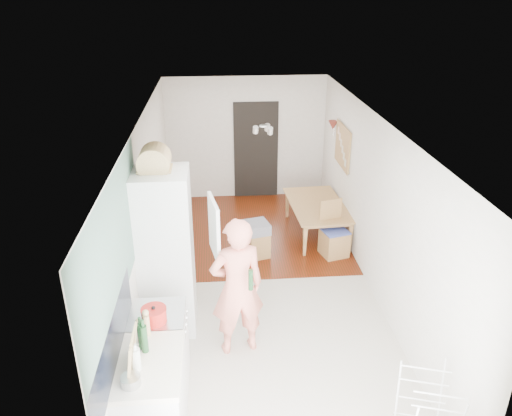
{
  "coord_description": "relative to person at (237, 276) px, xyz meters",
  "views": [
    {
      "loc": [
        -0.6,
        -6.24,
        4.13
      ],
      "look_at": [
        -0.07,
        0.2,
        1.2
      ],
      "focal_mm": 35.0,
      "sensor_mm": 36.0,
      "label": 1
    }
  ],
  "objects": [
    {
      "name": "bread_bin",
      "position": [
        -0.91,
        0.62,
        1.21
      ],
      "size": [
        0.43,
        0.41,
        0.21
      ],
      "primitive_type": null,
      "rotation": [
        0.0,
        0.0,
        -0.1
      ],
      "color": "#DEC07F",
      "rests_on": "fridge_housing"
    },
    {
      "name": "stool",
      "position": [
        0.44,
        2.25,
        -0.83
      ],
      "size": [
        0.41,
        0.41,
        0.44
      ],
      "primitive_type": null,
      "rotation": [
        0.0,
        0.0,
        0.26
      ],
      "color": "#AD7B48",
      "rests_on": "floor"
    },
    {
      "name": "range_cooker",
      "position": [
        -0.88,
        -0.48,
        -0.61
      ],
      "size": [
        0.6,
        0.6,
        0.88
      ],
      "primitive_type": "cube",
      "color": "silver",
      "rests_on": "room_shell"
    },
    {
      "name": "chopping_boards",
      "position": [
        -1.0,
        -1.33,
        0.08
      ],
      "size": [
        0.09,
        0.3,
        0.41
      ],
      "primitive_type": null,
      "rotation": [
        0.0,
        0.0,
        -0.16
      ],
      "color": "#DEC07F",
      "rests_on": "worktop"
    },
    {
      "name": "grey_drape",
      "position": [
        0.41,
        2.26,
        -0.52
      ],
      "size": [
        0.47,
        0.47,
        0.17
      ],
      "primitive_type": "cube",
      "rotation": [
        0.0,
        0.0,
        0.26
      ],
      "color": "gray",
      "rests_on": "stool"
    },
    {
      "name": "steel_pan",
      "position": [
        -1.0,
        -1.5,
        -0.08
      ],
      "size": [
        0.2,
        0.2,
        0.09
      ],
      "primitive_type": "cylinder",
      "rotation": [
        0.0,
        0.0,
        -0.12
      ],
      "color": "#B5B4B7",
      "rests_on": "worktop"
    },
    {
      "name": "fridge_interior",
      "position": [
        -0.54,
        0.54,
        0.5
      ],
      "size": [
        0.02,
        0.52,
        0.66
      ],
      "primitive_type": "cube",
      "color": "white",
      "rests_on": "room_shell"
    },
    {
      "name": "person",
      "position": [
        0.0,
        0.0,
        0.0
      ],
      "size": [
        0.85,
        0.66,
        2.09
      ],
      "primitive_type": "imported",
      "rotation": [
        0.0,
        0.0,
        3.36
      ],
      "color": "#F78874",
      "rests_on": "floor"
    },
    {
      "name": "tile_splashback",
      "position": [
        -1.17,
        -1.23,
        0.1
      ],
      "size": [
        0.02,
        1.9,
        0.5
      ],
      "primitive_type": "cube",
      "color": "black",
      "rests_on": "room_shell"
    },
    {
      "name": "dining_chair",
      "position": [
        1.69,
        2.18,
        -0.58
      ],
      "size": [
        0.48,
        0.48,
        0.93
      ],
      "primitive_type": null,
      "rotation": [
        0.0,
        0.0,
        0.26
      ],
      "color": "#AD7B48",
      "rests_on": "floor"
    },
    {
      "name": "wall_sconce",
      "position": [
        1.96,
        3.87,
        0.7
      ],
      "size": [
        0.18,
        0.18,
        0.16
      ],
      "primitive_type": "cone",
      "color": "maroon",
      "rests_on": "room_shell"
    },
    {
      "name": "drying_rack",
      "position": [
        1.68,
        -1.63,
        -0.6
      ],
      "size": [
        0.56,
        0.53,
        0.89
      ],
      "primitive_type": null,
      "rotation": [
        0.0,
        0.0,
        -0.3
      ],
      "color": "silver",
      "rests_on": "floor"
    },
    {
      "name": "room_shell",
      "position": [
        0.42,
        1.32,
        0.2
      ],
      "size": [
        3.2,
        7.0,
        2.5
      ],
      "primitive_type": null,
      "color": "silver",
      "rests_on": "ground"
    },
    {
      "name": "sage_wall_panel",
      "position": [
        -1.17,
        -0.68,
        0.8
      ],
      "size": [
        0.02,
        3.0,
        1.3
      ],
      "primitive_type": "cube",
      "color": "slate",
      "rests_on": "room_shell"
    },
    {
      "name": "doorway_recess",
      "position": [
        0.62,
        4.8,
        -0.05
      ],
      "size": [
        0.9,
        0.04,
        2.0
      ],
      "primitive_type": "cube",
      "color": "black",
      "rests_on": "room_shell"
    },
    {
      "name": "fridge_door",
      "position": [
        -0.24,
        0.24,
        0.5
      ],
      "size": [
        0.14,
        0.56,
        0.7
      ],
      "primitive_type": "cube",
      "rotation": [
        0.0,
        0.0,
        -1.4
      ],
      "color": "silver",
      "rests_on": "room_shell"
    },
    {
      "name": "wood_floor_overlay",
      "position": [
        0.42,
        3.17,
        -1.04
      ],
      "size": [
        3.2,
        3.3,
        0.01
      ],
      "primitive_type": "cube",
      "color": "#5F170A",
      "rests_on": "room_shell"
    },
    {
      "name": "held_bottle",
      "position": [
        0.15,
        -0.19,
        0.06
      ],
      "size": [
        0.05,
        0.05,
        0.26
      ],
      "primitive_type": "cylinder",
      "color": "#1B4120",
      "rests_on": "person"
    },
    {
      "name": "bottle_c",
      "position": [
        -0.98,
        -1.3,
        -0.02
      ],
      "size": [
        0.1,
        0.1,
        0.22
      ],
      "primitive_type": "cylinder",
      "rotation": [
        0.0,
        0.0,
        -0.13
      ],
      "color": "silver",
      "rests_on": "worktop"
    },
    {
      "name": "floor",
      "position": [
        0.42,
        1.32,
        -1.05
      ],
      "size": [
        3.2,
        7.0,
        0.01
      ],
      "primitive_type": "cube",
      "color": "#BAAEA1",
      "rests_on": "ground"
    },
    {
      "name": "fridge_housing",
      "position": [
        -0.85,
        0.54,
        0.03
      ],
      "size": [
        0.66,
        0.66,
        2.15
      ],
      "primitive_type": "cube",
      "color": "silver",
      "rests_on": "room_shell"
    },
    {
      "name": "pepper_mill_front",
      "position": [
        -0.99,
        -0.92,
        -0.02
      ],
      "size": [
        0.06,
        0.06,
        0.21
      ],
      "primitive_type": "cylinder",
      "rotation": [
        0.0,
        0.0,
        -0.07
      ],
      "color": "#DEC07F",
      "rests_on": "worktop"
    },
    {
      "name": "red_casserole",
      "position": [
        -0.89,
        -0.61,
        -0.05
      ],
      "size": [
        0.31,
        0.31,
        0.16
      ],
      "primitive_type": "cylinder",
      "rotation": [
        0.0,
        0.0,
        0.19
      ],
      "color": "red",
      "rests_on": "cooker_top"
    },
    {
      "name": "bottle_b",
      "position": [
        -0.96,
        -1.02,
        0.02
      ],
      "size": [
        0.08,
        0.08,
        0.29
      ],
      "primitive_type": "cylinder",
      "rotation": [
        0.0,
        0.0,
        -0.25
      ],
      "color": "#1B4120",
      "rests_on": "worktop"
    },
    {
      "name": "worktop",
      "position": [
        -0.88,
        -1.23,
        -0.16
      ],
      "size": [
        0.62,
        0.92,
        0.06
      ],
      "primitive_type": "cube",
      "color": "silver",
      "rests_on": "room_shell"
    },
    {
      "name": "cooker_top",
      "position": [
        -0.88,
        -0.48,
        -0.15
      ],
      "size": [
        0.6,
        0.6,
        0.04
      ],
      "primitive_type": "cube",
      "color": "#B5B4B7",
      "rests_on": "room_shell"
    },
    {
      "name": "pepper_mill_back",
      "position": [
        -0.93,
        -0.83,
        -0.01
      ],
      "size": [
        0.08,
        0.08,
        0.23
      ],
      "primitive_type": "cylinder",
      "rotation": [
        0.0,
        0.0,
        -0.33
      ],
      "color": "#DEC07F",
      "rests_on": "worktop"
    },
    {
      "name": "bottle_a",
      "position": [
        -0.93,
        -1.07,
        0.02
      ],
      "size": [
        0.07,
        0.07,
        0.29
      ],
      "primitive_type": "cylinder",
      "rotation": [
        0.0,
        0.0,
        0.06
      ],
      "color": "#1B4120",
      "rests_on": "worktop"
    },
    {
      "name": "pinboard",
      "position": [
        2.0,
        3.22,
        0.5
      ],
      "size": [
        0.03,
        0.9,
        0.7
      ],
      "primitive_type": "cube",
      "color": "tan",
      "rests_on": "room_shell"
    },
    {
      "name": "base_cabinet",
      "position": [
        -0.88,
        -1.23,
        -0.62
      ],
      "size": [
        0.6,
        0.9,
        0.86
      ],
      "primitive_type": "cube",
      "color": "silver",
      "rests_on": "room_shell"
    },
    {
      "name": "dining_table",
      "position": [
        1.58,
        2.96,
        -0.8
      ],
      "size": [
        0.86,
        1.46,
        0.5
      ],
      "primitive_type": "imported",
      "rotation": [
        0.0,
        0.0,
        1.62
      ],
      "color": "#AD7B48",
      "rests_on": "floor"
    },
    {
      "name": "pinboard_frame",
      "position": [
        1.98,
        3.22,
        0.5
      ],
      "size": [
        0.0,
        0.94,
        0.74
      ],
      "primitive_type": "cube",
      "color": "#AD7B48",
      "rests_on": "room_shell"
    }
  ]
}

